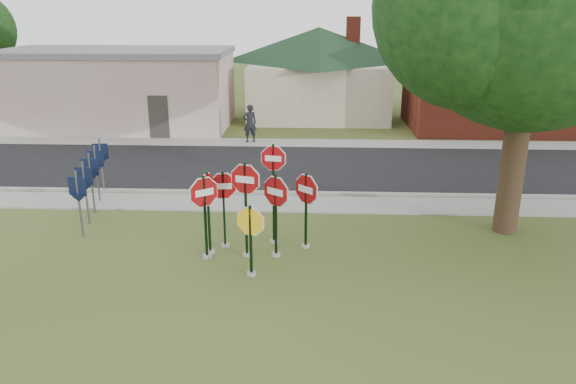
{
  "coord_description": "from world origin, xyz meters",
  "views": [
    {
      "loc": [
        1.68,
        -12.42,
        6.47
      ],
      "look_at": [
        1.05,
        2.0,
        1.63
      ],
      "focal_mm": 35.0,
      "sensor_mm": 36.0,
      "label": 1
    }
  ],
  "objects_px": {
    "stop_sign_yellow": "(251,233)",
    "pedestrian": "(250,123)",
    "stop_sign_center": "(246,196)",
    "stop_sign_left": "(205,206)"
  },
  "relations": [
    {
      "from": "pedestrian",
      "to": "stop_sign_center",
      "type": "bearing_deg",
      "value": 76.49
    },
    {
      "from": "stop_sign_yellow",
      "to": "pedestrian",
      "type": "height_order",
      "value": "stop_sign_yellow"
    },
    {
      "from": "stop_sign_center",
      "to": "pedestrian",
      "type": "bearing_deg",
      "value": 95.81
    },
    {
      "from": "stop_sign_yellow",
      "to": "pedestrian",
      "type": "bearing_deg",
      "value": 96.31
    },
    {
      "from": "stop_sign_center",
      "to": "stop_sign_left",
      "type": "height_order",
      "value": "stop_sign_center"
    },
    {
      "from": "stop_sign_yellow",
      "to": "stop_sign_left",
      "type": "distance_m",
      "value": 1.66
    },
    {
      "from": "stop_sign_yellow",
      "to": "pedestrian",
      "type": "relative_size",
      "value": 1.06
    },
    {
      "from": "stop_sign_center",
      "to": "pedestrian",
      "type": "xyz_separation_m",
      "value": [
        -1.32,
        13.0,
        -0.75
      ]
    },
    {
      "from": "stop_sign_center",
      "to": "stop_sign_yellow",
      "type": "height_order",
      "value": "stop_sign_center"
    },
    {
      "from": "stop_sign_center",
      "to": "stop_sign_yellow",
      "type": "relative_size",
      "value": 1.4
    }
  ]
}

